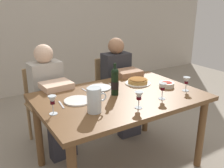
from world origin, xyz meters
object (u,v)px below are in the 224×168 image
(chair_right, at_px, (111,87))
(wine_glass_left_diner, at_px, (52,101))
(wine_glass_centre, at_px, (163,88))
(diner_left, at_px, (51,97))
(dinner_plate_right_setting, at_px, (100,88))
(dinner_plate_left_setting, at_px, (78,101))
(water_pitcher, at_px, (94,101))
(wine_glass_spare, at_px, (186,81))
(wine_glass_right_diner, at_px, (139,97))
(chair_left, at_px, (44,100))
(dining_table, at_px, (120,104))
(salad_bowl, at_px, (167,84))
(wine_bottle, at_px, (115,81))
(baked_tart, at_px, (138,81))
(diner_right, at_px, (120,83))

(chair_right, bearing_deg, wine_glass_left_diner, 43.55)
(wine_glass_centre, distance_m, diner_left, 1.19)
(dinner_plate_right_setting, bearing_deg, diner_left, 133.41)
(dinner_plate_left_setting, bearing_deg, dinner_plate_right_setting, 30.81)
(water_pitcher, bearing_deg, wine_glass_spare, -2.33)
(wine_glass_right_diner, xyz_separation_m, dinner_plate_right_setting, (-0.04, 0.58, -0.09))
(water_pitcher, distance_m, wine_glass_left_diner, 0.32)
(wine_glass_left_diner, distance_m, wine_glass_spare, 1.27)
(chair_left, distance_m, diner_left, 0.26)
(water_pitcher, relative_size, chair_left, 0.23)
(dining_table, height_order, water_pitcher, water_pitcher)
(water_pitcher, bearing_deg, salad_bowl, 8.98)
(water_pitcher, height_order, diner_left, diner_left)
(salad_bowl, relative_size, wine_glass_centre, 1.02)
(dinner_plate_left_setting, xyz_separation_m, chair_left, (-0.06, 0.82, -0.27))
(wine_bottle, height_order, salad_bowl, wine_bottle)
(water_pitcher, bearing_deg, dinner_plate_left_setting, 94.52)
(dining_table, distance_m, chair_right, 1.01)
(baked_tart, bearing_deg, wine_glass_left_diner, -166.42)
(dining_table, bearing_deg, diner_right, 55.86)
(wine_glass_centre, bearing_deg, dinner_plate_left_setting, 152.55)
(dinner_plate_right_setting, xyz_separation_m, chair_right, (0.52, 0.63, -0.27))
(wine_bottle, xyz_separation_m, chair_right, (0.49, 0.85, -0.39))
(dining_table, distance_m, wine_glass_left_diner, 0.69)
(salad_bowl, relative_size, chair_left, 0.17)
(chair_left, bearing_deg, dinner_plate_right_setting, 117.61)
(water_pitcher, relative_size, wine_glass_centre, 1.37)
(chair_left, relative_size, diner_left, 0.75)
(wine_glass_spare, height_order, diner_right, diner_right)
(diner_left, bearing_deg, chair_right, -169.16)
(salad_bowl, xyz_separation_m, wine_glass_centre, (-0.26, -0.22, 0.08))
(dining_table, height_order, wine_glass_centre, wine_glass_centre)
(wine_glass_centre, xyz_separation_m, chair_right, (0.19, 1.16, -0.37))
(dinner_plate_right_setting, bearing_deg, dinner_plate_left_setting, -149.19)
(baked_tart, bearing_deg, wine_glass_right_diner, -126.89)
(dining_table, xyz_separation_m, dinner_plate_left_setting, (-0.39, 0.07, 0.10))
(wine_glass_right_diner, bearing_deg, chair_left, 109.36)
(salad_bowl, distance_m, chair_left, 1.40)
(salad_bowl, distance_m, wine_glass_left_diner, 1.19)
(wine_bottle, height_order, baked_tart, wine_bottle)
(wine_glass_left_diner, bearing_deg, diner_right, 33.11)
(wine_glass_spare, height_order, chair_left, wine_glass_spare)
(wine_glass_centre, bearing_deg, salad_bowl, 39.55)
(salad_bowl, bearing_deg, wine_glass_right_diner, -154.76)
(chair_left, xyz_separation_m, diner_right, (0.90, -0.24, 0.12))
(wine_glass_right_diner, bearing_deg, wine_glass_spare, 7.36)
(wine_glass_left_diner, height_order, chair_left, wine_glass_left_diner)
(wine_glass_spare, distance_m, diner_left, 1.39)
(wine_bottle, xyz_separation_m, wine_glass_left_diner, (-0.62, -0.10, -0.02))
(baked_tart, bearing_deg, diner_left, 148.68)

